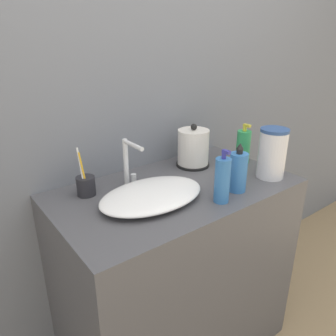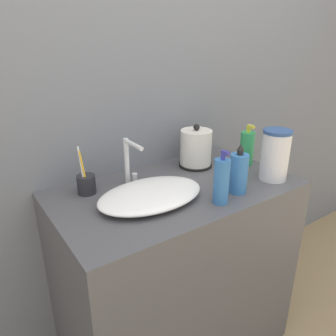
{
  "view_description": "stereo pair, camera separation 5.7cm",
  "coord_description": "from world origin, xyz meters",
  "px_view_note": "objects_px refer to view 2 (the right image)",
  "views": [
    {
      "loc": [
        -0.8,
        -0.69,
        1.52
      ],
      "look_at": [
        -0.05,
        0.3,
        1.02
      ],
      "focal_mm": 35.0,
      "sensor_mm": 36.0,
      "label": 1
    },
    {
      "loc": [
        -0.75,
        -0.72,
        1.52
      ],
      "look_at": [
        -0.05,
        0.3,
        1.02
      ],
      "focal_mm": 35.0,
      "sensor_mm": 36.0,
      "label": 2
    }
  ],
  "objects_px": {
    "electric_kettle": "(196,149)",
    "water_pitcher": "(275,155)",
    "toothbrush_cup": "(86,184)",
    "lotion_bottle": "(247,148)",
    "mouthwash_bottle": "(221,181)",
    "shampoo_bottle": "(239,173)",
    "faucet": "(130,160)"
  },
  "relations": [
    {
      "from": "electric_kettle",
      "to": "water_pitcher",
      "type": "height_order",
      "value": "water_pitcher"
    },
    {
      "from": "toothbrush_cup",
      "to": "lotion_bottle",
      "type": "height_order",
      "value": "same"
    },
    {
      "from": "mouthwash_bottle",
      "to": "water_pitcher",
      "type": "height_order",
      "value": "water_pitcher"
    },
    {
      "from": "water_pitcher",
      "to": "mouthwash_bottle",
      "type": "bearing_deg",
      "value": -174.26
    },
    {
      "from": "lotion_bottle",
      "to": "water_pitcher",
      "type": "xyz_separation_m",
      "value": [
        -0.04,
        -0.2,
        0.03
      ]
    },
    {
      "from": "shampoo_bottle",
      "to": "mouthwash_bottle",
      "type": "distance_m",
      "value": 0.13
    },
    {
      "from": "shampoo_bottle",
      "to": "water_pitcher",
      "type": "distance_m",
      "value": 0.23
    },
    {
      "from": "lotion_bottle",
      "to": "mouthwash_bottle",
      "type": "distance_m",
      "value": 0.46
    },
    {
      "from": "water_pitcher",
      "to": "faucet",
      "type": "bearing_deg",
      "value": 151.4
    },
    {
      "from": "lotion_bottle",
      "to": "mouthwash_bottle",
      "type": "xyz_separation_m",
      "value": [
        -0.39,
        -0.24,
        0.01
      ]
    },
    {
      "from": "toothbrush_cup",
      "to": "shampoo_bottle",
      "type": "xyz_separation_m",
      "value": [
        0.52,
        -0.34,
        0.04
      ]
    },
    {
      "from": "faucet",
      "to": "mouthwash_bottle",
      "type": "distance_m",
      "value": 0.4
    },
    {
      "from": "water_pitcher",
      "to": "shampoo_bottle",
      "type": "bearing_deg",
      "value": -178.6
    },
    {
      "from": "shampoo_bottle",
      "to": "electric_kettle",
      "type": "bearing_deg",
      "value": 82.76
    },
    {
      "from": "electric_kettle",
      "to": "shampoo_bottle",
      "type": "bearing_deg",
      "value": -97.24
    },
    {
      "from": "faucet",
      "to": "lotion_bottle",
      "type": "xyz_separation_m",
      "value": [
        0.6,
        -0.11,
        -0.03
      ]
    },
    {
      "from": "shampoo_bottle",
      "to": "faucet",
      "type": "bearing_deg",
      "value": 136.78
    },
    {
      "from": "mouthwash_bottle",
      "to": "water_pitcher",
      "type": "xyz_separation_m",
      "value": [
        0.35,
        0.04,
        0.02
      ]
    },
    {
      "from": "faucet",
      "to": "water_pitcher",
      "type": "height_order",
      "value": "water_pitcher"
    },
    {
      "from": "toothbrush_cup",
      "to": "lotion_bottle",
      "type": "xyz_separation_m",
      "value": [
        0.79,
        -0.14,
        0.04
      ]
    },
    {
      "from": "lotion_bottle",
      "to": "shampoo_bottle",
      "type": "xyz_separation_m",
      "value": [
        -0.27,
        -0.21,
        0.0
      ]
    },
    {
      "from": "toothbrush_cup",
      "to": "lotion_bottle",
      "type": "distance_m",
      "value": 0.8
    },
    {
      "from": "lotion_bottle",
      "to": "water_pitcher",
      "type": "distance_m",
      "value": 0.21
    },
    {
      "from": "lotion_bottle",
      "to": "water_pitcher",
      "type": "bearing_deg",
      "value": -101.82
    },
    {
      "from": "toothbrush_cup",
      "to": "shampoo_bottle",
      "type": "distance_m",
      "value": 0.62
    },
    {
      "from": "toothbrush_cup",
      "to": "water_pitcher",
      "type": "bearing_deg",
      "value": -24.26
    },
    {
      "from": "electric_kettle",
      "to": "toothbrush_cup",
      "type": "bearing_deg",
      "value": 178.23
    },
    {
      "from": "shampoo_bottle",
      "to": "lotion_bottle",
      "type": "bearing_deg",
      "value": 37.15
    },
    {
      "from": "faucet",
      "to": "electric_kettle",
      "type": "distance_m",
      "value": 0.37
    },
    {
      "from": "electric_kettle",
      "to": "shampoo_bottle",
      "type": "relative_size",
      "value": 1.03
    },
    {
      "from": "lotion_bottle",
      "to": "water_pitcher",
      "type": "height_order",
      "value": "water_pitcher"
    },
    {
      "from": "toothbrush_cup",
      "to": "shampoo_bottle",
      "type": "height_order",
      "value": "shampoo_bottle"
    }
  ]
}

